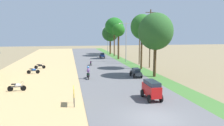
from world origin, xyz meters
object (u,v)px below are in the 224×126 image
(median_tree_nearest, at_px, (156,32))
(median_tree_fourth, at_px, (114,26))
(parked_motorbike_nearest, at_px, (17,86))
(streetlamp_mid, at_px, (107,38))
(motorbike_ahead_second, at_px, (91,63))
(car_sedan_charcoal, at_px, (136,72))
(median_tree_third, at_px, (119,31))
(parked_motorbike_third, at_px, (40,66))
(median_tree_fifth, at_px, (110,34))
(parked_motorbike_second, at_px, (33,70))
(street_signboard, at_px, (74,93))
(utility_pole_far, at_px, (150,38))
(streetlamp_near, at_px, (126,40))
(utility_pole_near, at_px, (140,41))
(median_tree_second, at_px, (142,27))
(car_van_red, at_px, (151,89))
(motorbike_foreground_rider, at_px, (88,73))
(car_hatchback_blue, at_px, (102,55))

(median_tree_nearest, distance_m, median_tree_fourth, 26.93)
(parked_motorbike_nearest, bearing_deg, streetlamp_mid, 67.82)
(motorbike_ahead_second, bearing_deg, car_sedan_charcoal, -67.80)
(median_tree_third, distance_m, streetlamp_mid, 16.32)
(streetlamp_mid, height_order, car_sedan_charcoal, streetlamp_mid)
(parked_motorbike_third, height_order, median_tree_fifth, median_tree_fifth)
(parked_motorbike_second, xyz_separation_m, street_signboard, (5.43, -14.95, 0.55))
(street_signboard, relative_size, utility_pole_far, 0.15)
(streetlamp_mid, xyz_separation_m, motorbike_ahead_second, (-7.61, -24.85, -3.88))
(median_tree_nearest, distance_m, median_tree_fifth, 32.11)
(median_tree_nearest, xyz_separation_m, median_tree_third, (-0.22, 20.50, 0.40))
(parked_motorbike_nearest, xyz_separation_m, streetlamp_near, (16.65, 19.54, 4.08))
(utility_pole_far, xyz_separation_m, motorbike_ahead_second, (-9.68, 4.28, -4.52))
(street_signboard, bearing_deg, utility_pole_near, 59.27)
(parked_motorbike_third, bearing_deg, motorbike_ahead_second, 13.53)
(median_tree_nearest, relative_size, utility_pole_far, 0.87)
(median_tree_fourth, xyz_separation_m, motorbike_ahead_second, (-7.61, -15.05, -7.13))
(parked_motorbike_second, height_order, street_signboard, street_signboard)
(parked_motorbike_third, xyz_separation_m, car_sedan_charcoal, (13.41, -9.76, 0.19))
(median_tree_second, bearing_deg, median_tree_third, 92.20)
(utility_pole_near, relative_size, car_van_red, 3.47)
(motorbike_foreground_rider, bearing_deg, street_signboard, -101.56)
(parked_motorbike_third, height_order, street_signboard, street_signboard)
(car_hatchback_blue, bearing_deg, parked_motorbike_nearest, -115.26)
(parked_motorbike_nearest, xyz_separation_m, car_sedan_charcoal, (13.87, 4.17, 0.19))
(median_tree_third, xyz_separation_m, car_hatchback_blue, (-3.34, 2.74, -5.73))
(median_tree_second, relative_size, car_hatchback_blue, 4.42)
(parked_motorbike_third, bearing_deg, utility_pole_far, -6.91)
(street_signboard, bearing_deg, car_van_red, 1.00)
(street_signboard, distance_m, streetlamp_mid, 47.72)
(utility_pole_far, bearing_deg, streetlamp_mid, 94.08)
(parked_motorbike_third, relative_size, street_signboard, 1.20)
(car_van_red, xyz_separation_m, motorbike_ahead_second, (-3.19, 21.33, -0.45))
(streetlamp_near, bearing_deg, car_sedan_charcoal, -100.25)
(median_tree_fourth, xyz_separation_m, car_van_red, (-4.42, -36.38, -6.68))
(median_tree_fourth, height_order, utility_pole_far, median_tree_fourth)
(utility_pole_far, relative_size, car_sedan_charcoal, 4.34)
(median_tree_second, xyz_separation_m, car_sedan_charcoal, (-2.93, -6.32, -6.13))
(median_tree_third, distance_m, motorbike_ahead_second, 12.73)
(median_tree_fifth, xyz_separation_m, utility_pole_far, (2.12, -24.55, -0.74))
(median_tree_second, xyz_separation_m, streetlamp_mid, (-0.16, 30.35, -2.42))
(median_tree_fifth, xyz_separation_m, car_sedan_charcoal, (-2.74, -32.10, -5.09))
(car_sedan_charcoal, bearing_deg, parked_motorbike_second, 158.82)
(parked_motorbike_nearest, relative_size, utility_pole_near, 0.22)
(parked_motorbike_third, xyz_separation_m, median_tree_second, (16.34, -3.44, 6.32))
(median_tree_nearest, xyz_separation_m, median_tree_second, (0.32, 6.33, 0.79))
(parked_motorbike_nearest, bearing_deg, car_hatchback_blue, 64.74)
(median_tree_second, bearing_deg, parked_motorbike_second, -176.61)
(parked_motorbike_third, xyz_separation_m, car_hatchback_blue, (12.47, 13.46, 0.19))
(median_tree_fifth, relative_size, streetlamp_mid, 1.05)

